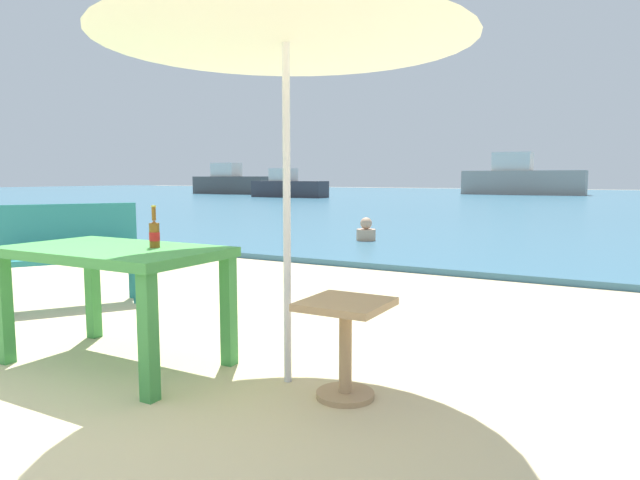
% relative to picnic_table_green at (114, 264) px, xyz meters
% --- Properties ---
extents(ground_plane, '(120.00, 120.00, 0.00)m').
position_rel_picnic_table_green_xyz_m(ground_plane, '(0.49, -0.76, -0.65)').
color(ground_plane, beige).
extents(sea_water, '(120.00, 50.00, 0.08)m').
position_rel_picnic_table_green_xyz_m(sea_water, '(0.49, 29.24, -0.61)').
color(sea_water, '#386B84').
rests_on(sea_water, ground_plane).
extents(picnic_table_green, '(1.40, 0.80, 0.76)m').
position_rel_picnic_table_green_xyz_m(picnic_table_green, '(0.00, 0.00, 0.00)').
color(picnic_table_green, '#3D8C42').
rests_on(picnic_table_green, ground_plane).
extents(beer_bottle_amber, '(0.07, 0.07, 0.26)m').
position_rel_picnic_table_green_xyz_m(beer_bottle_amber, '(0.25, 0.11, 0.20)').
color(beer_bottle_amber, brown).
rests_on(beer_bottle_amber, picnic_table_green).
extents(patio_umbrella, '(2.10, 2.10, 2.30)m').
position_rel_picnic_table_green_xyz_m(patio_umbrella, '(1.13, 0.27, 1.47)').
color(patio_umbrella, silver).
rests_on(patio_umbrella, ground_plane).
extents(side_table_wood, '(0.44, 0.44, 0.54)m').
position_rel_picnic_table_green_xyz_m(side_table_wood, '(1.53, 0.22, -0.30)').
color(side_table_wood, tan).
rests_on(side_table_wood, ground_plane).
extents(bench_teal_center, '(0.97, 1.20, 0.95)m').
position_rel_picnic_table_green_xyz_m(bench_teal_center, '(-1.72, 0.99, -0.11)').
color(bench_teal_center, '#237275').
rests_on(bench_teal_center, ground_plane).
extents(swimmer_person, '(0.34, 0.34, 0.41)m').
position_rel_picnic_table_green_xyz_m(swimmer_person, '(-1.29, 6.67, -0.41)').
color(swimmer_person, tan).
rests_on(swimmer_person, sea_water).
extents(boat_fishing_trawler, '(4.45, 1.21, 1.62)m').
position_rel_picnic_table_green_xyz_m(boat_fishing_trawler, '(-14.30, 24.60, 0.01)').
color(boat_fishing_trawler, '#38383F').
rests_on(boat_fishing_trawler, sea_water).
extents(boat_sailboat, '(7.56, 2.06, 2.75)m').
position_rel_picnic_table_green_xyz_m(boat_sailboat, '(-3.70, 36.25, 0.42)').
color(boat_sailboat, gray).
rests_on(boat_sailboat, sea_water).
extents(boat_cargo_ship, '(5.72, 1.56, 2.08)m').
position_rel_picnic_table_green_xyz_m(boat_cargo_ship, '(-21.12, 28.16, 0.18)').
color(boat_cargo_ship, '#4C4C4C').
rests_on(boat_cargo_ship, sea_water).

